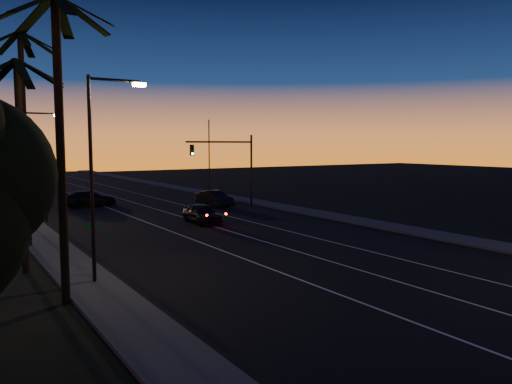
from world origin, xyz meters
TOP-DOWN VIEW (x-y plane):
  - road at (0.00, 30.00)m, footprint 20.00×170.00m
  - sidewalk_left at (-11.20, 30.00)m, footprint 2.40×170.00m
  - sidewalk_right at (11.20, 30.00)m, footprint 2.40×170.00m
  - lane_stripe_left at (-3.00, 30.00)m, footprint 0.12×160.00m
  - lane_stripe_mid at (0.50, 30.00)m, footprint 0.12×160.00m
  - lane_stripe_right at (4.00, 30.00)m, footprint 0.12×160.00m
  - palm_near at (-12.60, 18.00)m, footprint 4.25×4.16m
  - palm_mid at (-13.20, 24.00)m, footprint 4.25×4.16m
  - palm_far at (-12.20, 30.00)m, footprint 4.25×4.16m
  - streetlight_left_near at (-10.70, 20.00)m, footprint 2.55×0.26m
  - streetlight_left_far at (-10.69, 38.00)m, footprint 2.55×0.26m
  - street_sign at (-10.80, 21.00)m, footprint 0.70×0.06m
  - signal_mast at (7.14, 39.99)m, footprint 7.10×0.41m
  - signal_post at (-9.50, 39.98)m, footprint 0.28×0.37m
  - far_pole_left at (-11.00, 55.00)m, footprint 0.14×0.14m
  - far_pole_right at (11.00, 52.00)m, footprint 0.14×0.14m
  - lead_car at (0.45, 32.68)m, footprint 2.04×5.07m
  - right_car at (6.18, 41.48)m, footprint 2.13×4.83m
  - cross_car at (-4.25, 47.96)m, footprint 5.61×2.90m

SIDE VIEW (x-z plane):
  - road at x=0.00m, z-range 0.00..0.01m
  - lane_stripe_left at x=-3.00m, z-range 0.01..0.02m
  - lane_stripe_mid at x=0.50m, z-range 0.01..0.02m
  - lane_stripe_right at x=4.00m, z-range 0.01..0.02m
  - sidewalk_left at x=-11.20m, z-range 0.00..0.16m
  - sidewalk_right at x=11.20m, z-range 0.00..0.16m
  - lead_car at x=0.45m, z-range 0.01..1.54m
  - right_car at x=6.18m, z-range 0.01..1.55m
  - cross_car at x=-4.25m, z-range 0.01..1.57m
  - street_sign at x=-10.80m, z-range 0.36..2.96m
  - signal_post at x=-9.50m, z-range 0.79..4.99m
  - far_pole_left at x=-11.00m, z-range 0.00..9.00m
  - far_pole_right at x=11.00m, z-range 0.00..9.00m
  - signal_mast at x=7.14m, z-range 1.28..8.28m
  - streetlight_left_far at x=-10.69m, z-range 0.81..9.31m
  - streetlight_left_near at x=-10.70m, z-range 0.82..9.82m
  - palm_mid at x=-13.20m, z-range 1.24..11.27m
  - palm_near at x=-12.60m, z-range 1.31..12.84m
  - palm_far at x=-12.20m, z-range 1.35..13.88m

